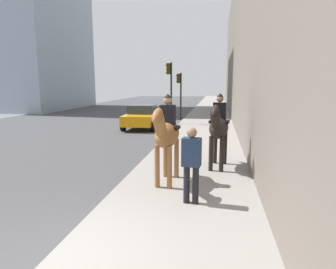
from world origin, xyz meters
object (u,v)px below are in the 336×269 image
at_px(pedestrian_greeting, 191,160).
at_px(traffic_light_far_curb, 180,88).
at_px(mounted_horse_far, 219,127).
at_px(mounted_horse_near, 167,134).
at_px(car_near_lane, 142,116).
at_px(traffic_light_near_curb, 170,84).

bearing_deg(pedestrian_greeting, traffic_light_far_curb, 14.60).
relative_size(mounted_horse_far, traffic_light_far_curb, 0.66).
relative_size(mounted_horse_near, pedestrian_greeting, 1.39).
xyz_separation_m(mounted_horse_near, car_near_lane, (10.12, 3.31, -0.72)).
xyz_separation_m(car_near_lane, traffic_light_far_curb, (4.76, -1.72, 1.64)).
distance_m(pedestrian_greeting, car_near_lane, 12.06).
distance_m(pedestrian_greeting, traffic_light_far_curb, 16.33).
bearing_deg(mounted_horse_near, traffic_light_far_curb, -170.44).
relative_size(car_near_lane, traffic_light_far_curb, 1.13).
relative_size(traffic_light_near_curb, traffic_light_far_curb, 1.16).
height_order(pedestrian_greeting, car_near_lane, pedestrian_greeting).
bearing_deg(pedestrian_greeting, mounted_horse_near, 38.07).
relative_size(car_near_lane, traffic_light_near_curb, 0.97).
bearing_deg(mounted_horse_far, pedestrian_greeting, -3.66).
distance_m(car_near_lane, traffic_light_near_curb, 2.92).
bearing_deg(traffic_light_far_curb, traffic_light_near_curb, 176.09).
relative_size(pedestrian_greeting, traffic_light_far_curb, 0.48).
height_order(pedestrian_greeting, traffic_light_far_curb, traffic_light_far_curb).
bearing_deg(traffic_light_near_curb, car_near_lane, 135.67).
bearing_deg(traffic_light_far_curb, car_near_lane, 160.17).
bearing_deg(mounted_horse_near, car_near_lane, -158.44).
distance_m(mounted_horse_far, pedestrian_greeting, 2.96).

